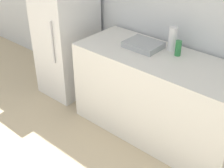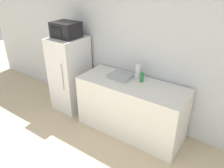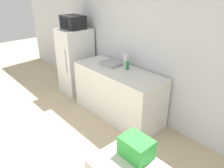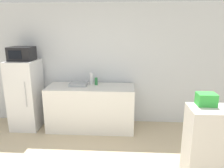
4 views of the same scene
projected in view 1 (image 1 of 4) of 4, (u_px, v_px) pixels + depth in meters
The scene contains 6 objects.
wall_back at pixel (164, 3), 3.26m from camera, with size 8.00×0.06×2.60m, color silver.
refrigerator at pixel (67, 39), 3.90m from camera, with size 0.57×0.69×1.45m.
counter at pixel (158, 96), 3.27m from camera, with size 1.79×0.71×0.92m, color silver.
sink_basin at pixel (143, 45), 3.20m from camera, with size 0.36×0.29×0.06m, color #9EA3A8.
bottle_tall at pixel (173, 39), 3.10m from camera, with size 0.08×0.08×0.25m, color silver.
bottle_short at pixel (178, 48), 3.02m from camera, with size 0.06×0.06×0.15m, color #2D7F42.
Camera 1 is at (1.69, 0.18, 2.27)m, focal length 50.00 mm.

